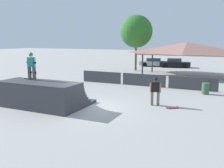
# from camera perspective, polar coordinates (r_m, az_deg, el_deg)

# --- Properties ---
(ground_plane) EXTENTS (160.00, 160.00, 0.00)m
(ground_plane) POSITION_cam_1_polar(r_m,az_deg,el_deg) (14.85, -4.93, -5.48)
(ground_plane) COLOR #A3A09B
(quarter_pipe_ramp) EXTENTS (4.97, 3.43, 1.55)m
(quarter_pipe_ramp) POSITION_cam_1_polar(r_m,az_deg,el_deg) (15.57, -15.61, -2.47)
(quarter_pipe_ramp) COLOR #38383D
(quarter_pipe_ramp) RESTS_ON ground
(skater_on_deck) EXTENTS (0.71, 0.25, 1.69)m
(skater_on_deck) POSITION_cam_1_polar(r_m,az_deg,el_deg) (15.93, -17.95, 4.34)
(skater_on_deck) COLOR #4C4C51
(skater_on_deck) RESTS_ON quarter_pipe_ramp
(skateboard_on_deck) EXTENTS (0.78, 0.31, 0.09)m
(skateboard_on_deck) POSITION_cam_1_polar(r_m,az_deg,el_deg) (16.55, -18.62, 1.32)
(skateboard_on_deck) COLOR silver
(skateboard_on_deck) RESTS_ON quarter_pipe_ramp
(bystander_walking) EXTENTS (0.68, 0.37, 1.74)m
(bystander_walking) POSITION_cam_1_polar(r_m,az_deg,el_deg) (15.42, 9.88, -1.11)
(bystander_walking) COLOR #6B6051
(bystander_walking) RESTS_ON ground
(skateboard_on_ground) EXTENTS (0.75, 0.58, 0.09)m
(skateboard_on_ground) POSITION_cam_1_polar(r_m,az_deg,el_deg) (15.12, 13.68, -5.22)
(skateboard_on_ground) COLOR silver
(skateboard_on_ground) RESTS_ON ground
(barrier_fence) EXTENTS (12.02, 0.12, 1.05)m
(barrier_fence) POSITION_cam_1_polar(r_m,az_deg,el_deg) (21.77, 7.24, 0.90)
(barrier_fence) COLOR #3D3D42
(barrier_fence) RESTS_ON ground
(pavilion_shelter) EXTENTS (10.15, 4.55, 3.71)m
(pavilion_shelter) POSITION_cam_1_polar(r_m,az_deg,el_deg) (28.23, 16.72, 7.76)
(pavilion_shelter) COLOR #2D2D33
(pavilion_shelter) RESTS_ON ground
(tree_far_back) EXTENTS (4.17, 4.17, 7.10)m
(tree_far_back) POSITION_cam_1_polar(r_m,az_deg,el_deg) (32.73, 5.55, 11.86)
(tree_far_back) COLOR brown
(tree_far_back) RESTS_ON ground
(trash_bin) EXTENTS (0.52, 0.52, 0.85)m
(trash_bin) POSITION_cam_1_polar(r_m,az_deg,el_deg) (19.65, 20.57, -0.97)
(trash_bin) COLOR #385B3D
(trash_bin) RESTS_ON ground
(parked_car_silver) EXTENTS (4.64, 2.47, 1.27)m
(parked_car_silver) POSITION_cam_1_polar(r_m,az_deg,el_deg) (38.24, 9.63, 4.91)
(parked_car_silver) COLOR #A8AAAF
(parked_car_silver) RESTS_ON ground
(parked_car_black) EXTENTS (4.49, 2.52, 1.27)m
(parked_car_black) POSITION_cam_1_polar(r_m,az_deg,el_deg) (37.42, 14.16, 4.63)
(parked_car_black) COLOR black
(parked_car_black) RESTS_ON ground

